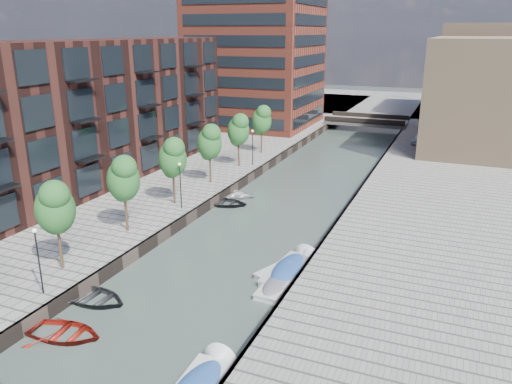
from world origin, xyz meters
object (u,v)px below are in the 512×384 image
Objects in this scene: bridge at (367,121)px; tree_1 at (55,206)px; tree_6 at (262,119)px; motorboat_4 at (301,267)px; sloop_1 at (93,301)px; tree_4 at (209,141)px; sloop_3 at (235,197)px; sloop_4 at (224,205)px; sloop_2 at (64,336)px; tree_5 at (238,129)px; car at (418,139)px; motorboat_1 at (279,283)px; tree_2 at (123,177)px; tree_3 at (172,157)px; motorboat_3 at (291,268)px; motorboat_2 at (291,268)px.

tree_1 reaches higher than bridge.
motorboat_4 is at bearing -62.92° from tree_6.
tree_4 is at bearing 10.44° from sloop_1.
bridge is 3.08× the size of sloop_3.
sloop_4 is (-0.32, 19.05, 0.00)m from sloop_1.
sloop_1 reaches higher than sloop_2.
tree_5 is 1.00× the size of tree_6.
tree_5 is at bearing -104.44° from bridge.
sloop_3 is at bearing -12.79° from tree_4.
car is (17.91, 20.13, -3.71)m from tree_5.
tree_5 is 27.09m from motorboat_1.
motorboat_1 is 2.82m from motorboat_4.
tree_5 is at bearing 90.00° from tree_4.
sloop_1 is (3.42, -1.29, -5.31)m from tree_1.
sloop_4 is (3.10, -3.24, -5.31)m from tree_4.
tree_2 reaches higher than sloop_4.
tree_5 and tree_6 have the same top height.
motorboat_4 is (13.94, -13.27, -5.12)m from tree_4.
bridge is 62.51m from sloop_1.
sloop_1 is 1.05× the size of sloop_2.
tree_3 is (0.00, 7.00, 0.00)m from tree_2.
tree_6 is 1.02× the size of motorboat_3.
tree_2 and tree_6 have the same top height.
tree_4 is 1.25× the size of motorboat_4.
tree_2 is at bearing 24.12° from sloop_1.
bridge is 56.24m from motorboat_1.
tree_6 is at bearing 90.00° from tree_3.
motorboat_4 is (9.50, 12.63, 0.18)m from sloop_2.
tree_6 is (0.00, 21.00, 0.00)m from tree_3.
tree_1 is 1.30× the size of sloop_4.
sloop_3 is at bearing -68.08° from tree_5.
sloop_4 is at bearing -46.30° from tree_4.
car is at bearing 69.59° from tree_1.
tree_4 is at bearing 90.00° from tree_2.
bridge reaches higher than motorboat_1.
bridge is 2.88× the size of motorboat_1.
motorboat_1 is at bearing -89.73° from car.
motorboat_3 is at bearing -45.89° from tree_4.
tree_5 is at bearing 10.24° from sloop_4.
tree_6 reaches higher than sloop_2.
motorboat_2 is at bearing -142.04° from sloop_4.
motorboat_4 is (0.65, 0.33, 0.09)m from motorboat_2.
tree_6 is 40.49m from sloop_2.
tree_1 is at bearing -159.50° from motorboat_1.
tree_6 is at bearing -137.41° from car.
motorboat_1 is (13.32, -30.02, -5.13)m from tree_6.
tree_5 is 1.32× the size of motorboat_1.
motorboat_1 is 1.29× the size of car.
bridge is at bearing 81.05° from tree_2.
bridge reaches higher than sloop_4.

